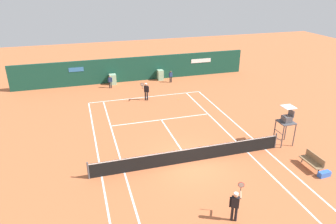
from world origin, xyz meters
The scene contains 12 objects.
ground_plane centered at (0.00, 0.58, 0.00)m, with size 80.00×80.00×0.01m.
tennis_net centered at (0.00, 0.00, 0.51)m, with size 12.10×0.10×1.07m.
sponsor_back_wall centered at (0.00, 16.97, 1.25)m, with size 25.00×1.02×2.58m.
umpire_chair centered at (6.87, 0.33, 1.76)m, with size 1.00×1.00×2.73m.
player_bench centered at (6.69, -2.68, 0.51)m, with size 0.54×1.53×0.88m.
equipment_bag centered at (6.89, -3.60, 0.16)m, with size 0.86×0.34×0.32m.
player_on_baseline centered at (-0.18, 10.90, 0.97)m, with size 0.82×0.64×1.84m.
player_near_side centered at (0.26, -5.25, 0.95)m, with size 0.82×0.62×1.80m.
ball_kid_centre_post centered at (-2.89, 15.29, 0.74)m, with size 0.43×0.20×1.29m.
ball_kid_left_post centered at (3.51, 15.29, 0.73)m, with size 0.42×0.19×1.26m.
tennis_ball_by_sideline centered at (-2.24, 6.67, 0.03)m, with size 0.07×0.07×0.07m, color #CCE033.
tennis_ball_mid_court centered at (2.69, 10.19, 0.03)m, with size 0.07×0.07×0.07m, color #CCE033.
Camera 1 is at (-5.94, -15.27, 10.45)m, focal length 33.46 mm.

